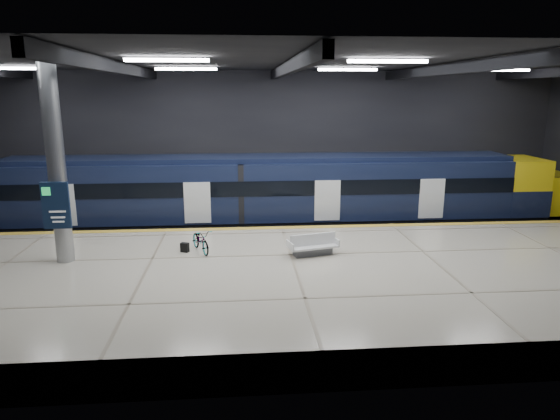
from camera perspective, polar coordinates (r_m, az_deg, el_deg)
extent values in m
plane|color=black|center=(19.68, 0.91, -7.24)|extent=(30.00, 30.00, 0.00)
cube|color=black|center=(26.56, -0.77, 7.02)|extent=(30.00, 0.10, 8.00)
cube|color=black|center=(10.90, 5.13, -2.22)|extent=(30.00, 0.10, 8.00)
cube|color=black|center=(18.46, 1.00, 16.70)|extent=(30.00, 16.00, 0.10)
cube|color=black|center=(18.83, -18.19, 15.23)|extent=(0.25, 16.00, 0.40)
cube|color=black|center=(18.45, 1.00, 15.92)|extent=(0.25, 16.00, 0.40)
cube|color=black|center=(19.96, 19.04, 15.03)|extent=(0.25, 16.00, 0.40)
cube|color=white|center=(16.51, -12.80, 16.37)|extent=(2.60, 0.18, 0.10)
cube|color=white|center=(17.07, 12.21, 16.29)|extent=(2.60, 0.18, 0.10)
cube|color=white|center=(24.17, -27.95, 14.12)|extent=(2.60, 0.18, 0.10)
cube|color=white|center=(22.47, -10.67, 15.56)|extent=(2.60, 0.18, 0.10)
cube|color=white|center=(22.88, 7.74, 15.62)|extent=(2.60, 0.18, 0.10)
cube|color=white|center=(25.30, 23.94, 14.41)|extent=(2.60, 0.18, 0.10)
cube|color=beige|center=(17.17, 1.75, -8.44)|extent=(30.00, 11.00, 1.10)
cube|color=gold|center=(21.95, 0.21, -2.02)|extent=(30.00, 0.40, 0.01)
cube|color=gray|center=(24.18, -0.21, -3.10)|extent=(30.00, 0.08, 0.16)
cube|color=gray|center=(25.56, -0.46, -2.19)|extent=(30.00, 0.08, 0.16)
cube|color=black|center=(24.70, -2.09, -1.62)|extent=(24.00, 2.58, 0.80)
cube|color=black|center=(24.30, -2.12, 2.42)|extent=(24.00, 2.80, 2.75)
cube|color=black|center=(24.06, -2.15, 5.92)|extent=(24.00, 2.30, 0.24)
cube|color=black|center=(22.86, -1.96, 2.44)|extent=(24.00, 0.04, 0.70)
cube|color=white|center=(23.31, 5.43, 1.09)|extent=(1.20, 0.05, 1.90)
cube|color=yellow|center=(28.06, 25.47, 2.60)|extent=(2.00, 2.80, 2.75)
cube|color=black|center=(28.19, 26.03, 2.95)|extent=(1.60, 2.38, 0.80)
cube|color=#595B60|center=(18.35, 3.76, -4.74)|extent=(1.48, 0.77, 0.26)
cube|color=white|center=(18.29, 3.77, -4.13)|extent=(1.89, 1.16, 0.07)
cube|color=white|center=(18.22, 3.78, -3.39)|extent=(1.73, 0.50, 0.44)
cube|color=white|center=(17.95, 1.16, -4.09)|extent=(0.23, 0.74, 0.26)
cube|color=white|center=(18.60, 6.29, -3.54)|extent=(0.23, 0.74, 0.26)
imported|color=#99999E|center=(18.83, -9.04, -3.43)|extent=(1.19, 1.77, 0.88)
cube|color=black|center=(18.96, -10.82, -4.22)|extent=(0.35, 0.28, 0.35)
cylinder|color=#9EA0A5|center=(18.55, -24.21, 4.84)|extent=(0.60, 0.60, 6.90)
cube|color=#0F1E38|center=(18.38, -24.23, 0.48)|extent=(0.90, 0.12, 1.60)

